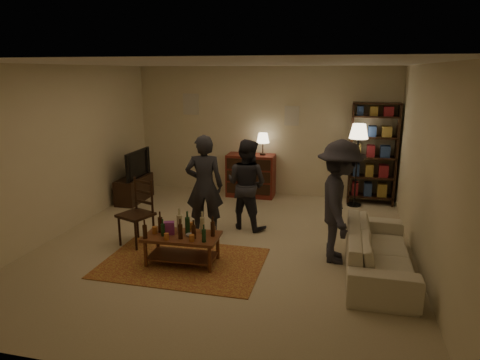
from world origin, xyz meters
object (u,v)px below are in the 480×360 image
(coffee_table, at_px, (182,238))
(person_by_sofa, at_px, (339,202))
(tv_stand, at_px, (134,183))
(dining_chair, at_px, (139,210))
(person_left, at_px, (204,186))
(bookshelf, at_px, (373,153))
(dresser, at_px, (251,174))
(floor_lamp, at_px, (359,137))
(sofa, at_px, (379,251))
(person_right, at_px, (247,184))

(coffee_table, relative_size, person_by_sofa, 0.61)
(coffee_table, distance_m, tv_stand, 3.26)
(dining_chair, distance_m, person_left, 1.08)
(dining_chair, relative_size, tv_stand, 0.97)
(dining_chair, relative_size, bookshelf, 0.51)
(dining_chair, xyz_separation_m, dresser, (1.12, 2.94, -0.07))
(bookshelf, distance_m, floor_lamp, 0.51)
(dining_chair, height_order, tv_stand, tv_stand)
(dining_chair, bearing_deg, bookshelf, 61.04)
(dining_chair, height_order, person_left, person_left)
(dresser, bearing_deg, bookshelf, 1.57)
(floor_lamp, bearing_deg, bookshelf, 38.37)
(floor_lamp, relative_size, sofa, 0.78)
(person_right, height_order, person_by_sofa, person_by_sofa)
(dining_chair, height_order, dresser, dresser)
(bookshelf, bearing_deg, dining_chair, -139.86)
(dresser, relative_size, person_right, 0.89)
(person_left, bearing_deg, person_right, -153.04)
(coffee_table, bearing_deg, dresser, 86.29)
(tv_stand, xyz_separation_m, floor_lamp, (4.39, 0.74, 0.99))
(sofa, bearing_deg, dining_chair, 87.13)
(person_right, bearing_deg, sofa, 167.44)
(coffee_table, height_order, person_right, person_right)
(dresser, bearing_deg, person_right, -80.13)
(dining_chair, xyz_separation_m, person_by_sofa, (2.97, 0.09, 0.31))
(sofa, bearing_deg, person_right, 59.10)
(tv_stand, distance_m, person_left, 2.50)
(person_by_sofa, bearing_deg, tv_stand, 60.72)
(bookshelf, distance_m, person_left, 3.63)
(tv_stand, xyz_separation_m, dresser, (2.25, 0.91, 0.09))
(tv_stand, height_order, dresser, dresser)
(tv_stand, xyz_separation_m, sofa, (4.64, -2.20, -0.08))
(coffee_table, xyz_separation_m, person_right, (0.55, 1.58, 0.38))
(coffee_table, height_order, person_left, person_left)
(tv_stand, relative_size, floor_lamp, 0.65)
(person_by_sofa, bearing_deg, sofa, -120.17)
(coffee_table, bearing_deg, tv_stand, 128.52)
(bookshelf, xyz_separation_m, floor_lamp, (-0.30, -0.24, 0.34))
(coffee_table, relative_size, dining_chair, 1.01)
(floor_lamp, bearing_deg, person_right, -136.71)
(person_by_sofa, bearing_deg, coffee_table, 102.46)
(coffee_table, distance_m, dresser, 3.47)
(coffee_table, bearing_deg, sofa, 7.58)
(dining_chair, relative_size, floor_lamp, 0.63)
(coffee_table, bearing_deg, person_left, 91.59)
(person_left, bearing_deg, dresser, -108.79)
(bookshelf, distance_m, sofa, 3.26)
(coffee_table, relative_size, bookshelf, 0.52)
(person_left, bearing_deg, coffee_table, 78.97)
(sofa, bearing_deg, tv_stand, 64.66)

